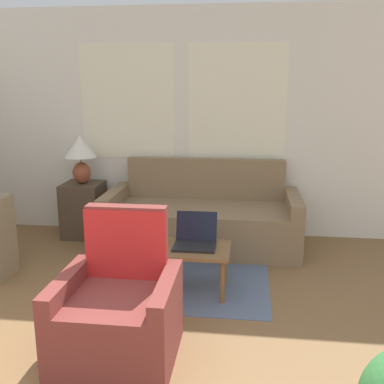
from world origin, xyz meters
The scene contains 10 objects.
wall_back centered at (0.00, 4.00, 1.31)m, with size 6.07×0.06×2.60m.
rug centered at (0.14, 2.92, 0.00)m, with size 1.55×2.00×0.01m.
couch centered at (0.22, 3.53, 0.28)m, with size 2.09×0.91×0.92m.
armchair centered at (-0.11, 1.39, 0.28)m, with size 0.75×0.71×0.95m.
side_table centered at (-1.20, 3.68, 0.32)m, with size 0.44×0.44×0.63m.
table_lamp centered at (-1.20, 3.68, 0.99)m, with size 0.36×0.36×0.56m.
coffee_table centered at (0.14, 2.37, 0.34)m, with size 0.86×0.48×0.39m.
laptop centered at (0.27, 2.43, 0.45)m, with size 0.36×0.33×0.27m.
cup_navy centered at (-0.07, 2.24, 0.44)m, with size 0.07×0.07×0.09m.
snack_bowl centered at (-0.09, 2.46, 0.43)m, with size 0.20×0.20×0.07m.
Camera 1 is at (0.69, -1.20, 1.74)m, focal length 42.00 mm.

